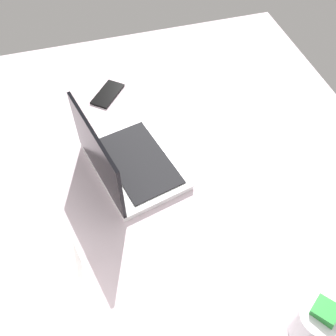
# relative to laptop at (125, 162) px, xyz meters

# --- Properties ---
(bed_mattress) EXTENTS (1.80, 1.40, 0.18)m
(bed_mattress) POSITION_rel_laptop_xyz_m (-0.18, -0.12, -0.13)
(bed_mattress) COLOR silver
(bed_mattress) RESTS_ON ground
(laptop) EXTENTS (0.37, 0.30, 0.23)m
(laptop) POSITION_rel_laptop_xyz_m (0.00, 0.00, 0.00)
(laptop) COLOR silver
(laptop) RESTS_ON bed_mattress
(snack_cup) EXTENTS (0.09, 0.09, 0.13)m
(snack_cup) POSITION_rel_laptop_xyz_m (-0.59, -0.31, 0.02)
(snack_cup) COLOR silver
(snack_cup) RESTS_ON bed_mattress
(cell_phone) EXTENTS (0.15, 0.14, 0.01)m
(cell_phone) POSITION_rel_laptop_xyz_m (0.36, -0.01, -0.04)
(cell_phone) COLOR black
(cell_phone) RESTS_ON bed_mattress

